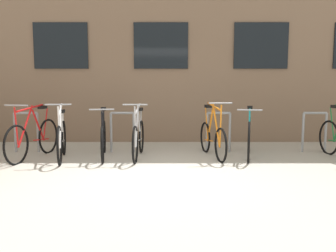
{
  "coord_description": "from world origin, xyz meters",
  "views": [
    {
      "loc": [
        0.17,
        -5.03,
        1.35
      ],
      "look_at": [
        0.16,
        1.6,
        0.58
      ],
      "focal_mm": 35.93,
      "sensor_mm": 36.0,
      "label": 1
    }
  ],
  "objects_px": {
    "bicycle_teal": "(250,136)",
    "bicycle_red": "(34,138)",
    "bicycle_black": "(104,138)",
    "bicycle_white": "(62,139)",
    "bicycle_orange": "(213,138)",
    "bicycle_silver": "(139,138)"
  },
  "relations": [
    {
      "from": "bicycle_white",
      "to": "bicycle_orange",
      "type": "relative_size",
      "value": 1.02
    },
    {
      "from": "bicycle_black",
      "to": "bicycle_red",
      "type": "relative_size",
      "value": 0.95
    },
    {
      "from": "bicycle_silver",
      "to": "bicycle_black",
      "type": "distance_m",
      "value": 0.68
    },
    {
      "from": "bicycle_white",
      "to": "bicycle_silver",
      "type": "xyz_separation_m",
      "value": [
        1.43,
        0.18,
        -0.0
      ]
    },
    {
      "from": "bicycle_white",
      "to": "bicycle_orange",
      "type": "xyz_separation_m",
      "value": [
        2.87,
        0.24,
        -0.01
      ]
    },
    {
      "from": "bicycle_teal",
      "to": "bicycle_orange",
      "type": "height_order",
      "value": "bicycle_orange"
    },
    {
      "from": "bicycle_teal",
      "to": "bicycle_red",
      "type": "height_order",
      "value": "bicycle_red"
    },
    {
      "from": "bicycle_silver",
      "to": "bicycle_orange",
      "type": "bearing_deg",
      "value": 2.18
    },
    {
      "from": "bicycle_white",
      "to": "bicycle_black",
      "type": "distance_m",
      "value": 0.77
    },
    {
      "from": "bicycle_orange",
      "to": "bicycle_red",
      "type": "xyz_separation_m",
      "value": [
        -3.43,
        -0.14,
        0.02
      ]
    },
    {
      "from": "bicycle_black",
      "to": "bicycle_white",
      "type": "bearing_deg",
      "value": -165.2
    },
    {
      "from": "bicycle_black",
      "to": "bicycle_teal",
      "type": "bearing_deg",
      "value": 0.69
    },
    {
      "from": "bicycle_white",
      "to": "bicycle_black",
      "type": "xyz_separation_m",
      "value": [
        0.75,
        0.2,
        -0.01
      ]
    },
    {
      "from": "bicycle_white",
      "to": "bicycle_teal",
      "type": "distance_m",
      "value": 3.59
    },
    {
      "from": "bicycle_silver",
      "to": "bicycle_red",
      "type": "relative_size",
      "value": 0.97
    },
    {
      "from": "bicycle_white",
      "to": "bicycle_orange",
      "type": "distance_m",
      "value": 2.88
    },
    {
      "from": "bicycle_white",
      "to": "bicycle_black",
      "type": "relative_size",
      "value": 0.97
    },
    {
      "from": "bicycle_teal",
      "to": "bicycle_black",
      "type": "relative_size",
      "value": 1.02
    },
    {
      "from": "bicycle_silver",
      "to": "bicycle_black",
      "type": "height_order",
      "value": "bicycle_silver"
    },
    {
      "from": "bicycle_white",
      "to": "bicycle_red",
      "type": "bearing_deg",
      "value": 169.97
    },
    {
      "from": "bicycle_teal",
      "to": "bicycle_red",
      "type": "bearing_deg",
      "value": -178.18
    },
    {
      "from": "bicycle_silver",
      "to": "bicycle_white",
      "type": "bearing_deg",
      "value": -172.63
    }
  ]
}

